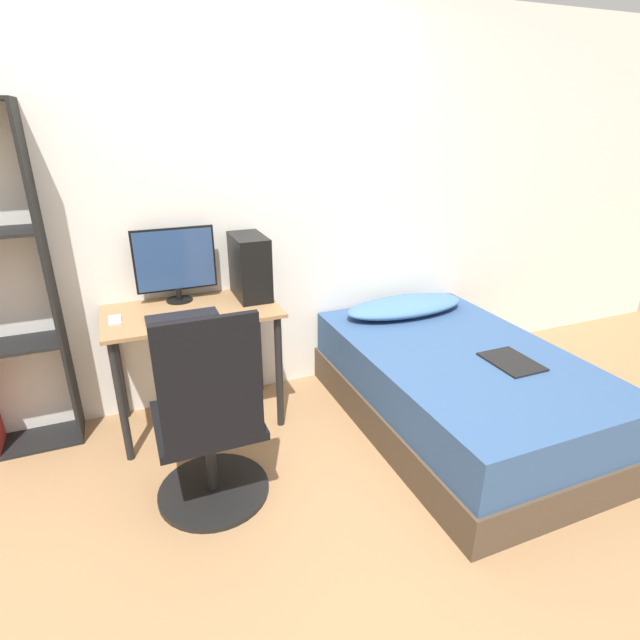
% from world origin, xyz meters
% --- Properties ---
extents(ground_plane, '(14.00, 14.00, 0.00)m').
position_xyz_m(ground_plane, '(0.00, 0.00, 0.00)').
color(ground_plane, '#9E754C').
extents(wall_back, '(8.00, 0.05, 2.50)m').
position_xyz_m(wall_back, '(0.00, 1.44, 1.25)').
color(wall_back, silver).
rests_on(wall_back, ground_plane).
extents(desk, '(0.99, 0.56, 0.75)m').
position_xyz_m(desk, '(-0.33, 1.14, 0.62)').
color(desk, '#997047').
rests_on(desk, ground_plane).
extents(office_chair, '(0.56, 0.56, 1.06)m').
position_xyz_m(office_chair, '(-0.39, 0.38, 0.39)').
color(office_chair, black).
rests_on(office_chair, ground_plane).
extents(bed, '(1.17, 1.83, 0.50)m').
position_xyz_m(bed, '(1.14, 0.50, 0.25)').
color(bed, '#4C3D2D').
rests_on(bed, ground_plane).
extents(pillow, '(0.89, 0.36, 0.11)m').
position_xyz_m(pillow, '(1.14, 1.16, 0.56)').
color(pillow, teal).
rests_on(pillow, bed).
extents(magazine, '(0.24, 0.32, 0.01)m').
position_xyz_m(magazine, '(1.30, 0.27, 0.51)').
color(magazine, black).
rests_on(magazine, bed).
extents(monitor, '(0.47, 0.16, 0.45)m').
position_xyz_m(monitor, '(-0.37, 1.32, 1.00)').
color(monitor, black).
rests_on(monitor, desk).
extents(keyboard, '(0.39, 0.13, 0.02)m').
position_xyz_m(keyboard, '(-0.39, 1.03, 0.76)').
color(keyboard, black).
rests_on(keyboard, desk).
extents(pc_tower, '(0.19, 0.34, 0.38)m').
position_xyz_m(pc_tower, '(0.06, 1.23, 0.95)').
color(pc_tower, black).
rests_on(pc_tower, desk).
extents(phone, '(0.07, 0.14, 0.01)m').
position_xyz_m(phone, '(-0.74, 1.12, 0.76)').
color(phone, '#B7B7BC').
rests_on(phone, desk).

